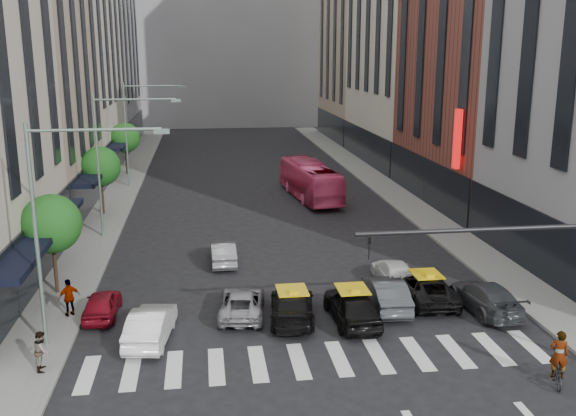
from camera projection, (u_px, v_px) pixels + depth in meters
name	position (u px, v px, depth m)	size (l,w,h in m)	color
ground	(332.00, 378.00, 23.68)	(160.00, 160.00, 0.00)	black
sidewalk_left	(115.00, 202.00, 51.04)	(3.00, 96.00, 0.15)	slate
sidewalk_right	(394.00, 194.00, 54.03)	(3.00, 96.00, 0.15)	slate
building_left_b	(21.00, 48.00, 45.56)	(8.00, 16.00, 24.00)	tan
building_left_d	(97.00, 25.00, 80.46)	(8.00, 18.00, 30.00)	gray
building_right_b	(483.00, 34.00, 48.79)	(8.00, 18.00, 26.00)	brown
building_right_d	(361.00, 34.00, 85.12)	(8.00, 18.00, 28.00)	tan
building_far	(226.00, 11.00, 101.21)	(30.00, 10.00, 36.00)	gray
tree_near	(51.00, 224.00, 30.90)	(2.88, 2.88, 4.95)	black
tree_mid	(100.00, 166.00, 46.30)	(2.88, 2.88, 4.95)	black
tree_far	(125.00, 138.00, 61.70)	(2.88, 2.88, 4.95)	black
streetlamp_near	(59.00, 206.00, 24.82)	(5.38, 0.25, 9.00)	gray
streetlamp_mid	(113.00, 147.00, 40.22)	(5.38, 0.25, 9.00)	gray
streetlamp_far	(136.00, 120.00, 55.62)	(5.38, 0.25, 9.00)	gray
traffic_signal	(553.00, 263.00, 22.65)	(10.10, 0.20, 6.00)	black
liberty_sign	(457.00, 139.00, 43.14)	(0.30, 0.70, 4.00)	red
car_red	(102.00, 304.00, 29.04)	(1.44, 3.57, 1.22)	maroon
car_white_front	(151.00, 325.00, 26.62)	(1.50, 4.31, 1.42)	white
car_silver	(242.00, 303.00, 29.23)	(1.98, 4.29, 1.19)	#99989D
taxi_left	(292.00, 305.00, 28.71)	(1.93, 4.75, 1.38)	black
taxi_center	(352.00, 306.00, 28.42)	(1.82, 4.53, 1.54)	black
car_grey_mid	(386.00, 293.00, 30.00)	(1.55, 4.43, 1.46)	#3B3E42
taxi_right	(426.00, 288.00, 30.84)	(2.25, 4.89, 1.36)	black
car_grey_curb	(486.00, 297.00, 29.67)	(1.94, 4.76, 1.38)	#363A3D
car_row2_left	(223.00, 253.00, 36.33)	(1.36, 3.91, 1.29)	#A4A5AA
car_row2_right	(394.00, 272.00, 33.25)	(1.72, 4.22, 1.22)	white
bus	(310.00, 181.00, 52.25)	(2.50, 10.67, 2.97)	#E64378
motorcycle	(557.00, 372.00, 23.18)	(0.60, 1.73, 0.91)	black
rider	(561.00, 338.00, 22.86)	(0.67, 0.44, 1.82)	gray
pedestrian_near	(42.00, 351.00, 23.85)	(0.75, 0.58, 1.53)	gray
pedestrian_far	(69.00, 297.00, 28.75)	(1.01, 0.42, 1.72)	gray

